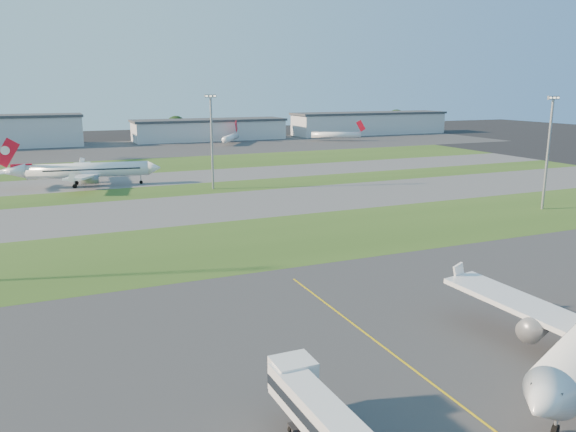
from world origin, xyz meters
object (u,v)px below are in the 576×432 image
airliner_taxiing (87,171)px  mini_jet_near (231,137)px  mini_jet_far (336,135)px  light_mast_centre (212,136)px  light_mast_east (549,145)px

airliner_taxiing → mini_jet_near: size_ratio=1.60×
mini_jet_far → light_mast_centre: bearing=-106.6°
airliner_taxiing → mini_jet_near: (75.24, 101.90, -1.20)m
airliner_taxiing → mini_jet_far: airliner_taxiing is taller
airliner_taxiing → light_mast_east: light_mast_east is taller
mini_jet_far → light_mast_centre: size_ratio=1.04×
mini_jet_near → mini_jet_far: 56.60m
light_mast_east → airliner_taxiing: bearing=141.6°
light_mast_centre → light_mast_east: bearing=-41.6°
light_mast_centre → light_mast_east: size_ratio=1.00×
mini_jet_near → light_mast_east: bearing=-143.2°
light_mast_centre → light_mast_east: (63.00, -56.00, 0.00)m
mini_jet_near → mini_jet_far: size_ratio=0.95×
airliner_taxiing → mini_jet_far: 162.52m
mini_jet_far → light_mast_east: light_mast_east is taller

